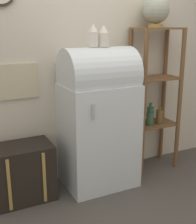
{
  "coord_description": "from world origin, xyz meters",
  "views": [
    {
      "loc": [
        -1.41,
        -2.56,
        1.73
      ],
      "look_at": [
        -0.01,
        0.26,
        0.82
      ],
      "focal_mm": 50.0,
      "sensor_mm": 36.0,
      "label": 1
    }
  ],
  "objects_px": {
    "globe": "(156,10)",
    "vase_left": "(93,36)",
    "vase_center": "(104,37)",
    "refrigerator": "(99,117)",
    "suitcase_trunk": "(22,172)"
  },
  "relations": [
    {
      "from": "globe",
      "to": "vase_left",
      "type": "relative_size",
      "value": 1.49
    },
    {
      "from": "globe",
      "to": "suitcase_trunk",
      "type": "bearing_deg",
      "value": -177.33
    },
    {
      "from": "vase_center",
      "to": "refrigerator",
      "type": "bearing_deg",
      "value": 174.13
    },
    {
      "from": "globe",
      "to": "refrigerator",
      "type": "bearing_deg",
      "value": -171.0
    },
    {
      "from": "suitcase_trunk",
      "to": "globe",
      "type": "bearing_deg",
      "value": 2.67
    },
    {
      "from": "suitcase_trunk",
      "to": "vase_left",
      "type": "bearing_deg",
      "value": -2.78
    },
    {
      "from": "refrigerator",
      "to": "vase_left",
      "type": "xyz_separation_m",
      "value": [
        -0.05,
        0.01,
        0.83
      ]
    },
    {
      "from": "refrigerator",
      "to": "vase_left",
      "type": "height_order",
      "value": "vase_left"
    },
    {
      "from": "suitcase_trunk",
      "to": "vase_center",
      "type": "xyz_separation_m",
      "value": [
        0.89,
        -0.05,
        1.31
      ]
    },
    {
      "from": "vase_center",
      "to": "globe",
      "type": "bearing_deg",
      "value": 10.09
    },
    {
      "from": "globe",
      "to": "vase_left",
      "type": "distance_m",
      "value": 0.87
    },
    {
      "from": "globe",
      "to": "vase_center",
      "type": "height_order",
      "value": "globe"
    },
    {
      "from": "refrigerator",
      "to": "vase_center",
      "type": "xyz_separation_m",
      "value": [
        0.05,
        -0.01,
        0.83
      ]
    },
    {
      "from": "globe",
      "to": "vase_left",
      "type": "bearing_deg",
      "value": -172.22
    },
    {
      "from": "globe",
      "to": "vase_center",
      "type": "relative_size",
      "value": 1.6
    }
  ]
}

